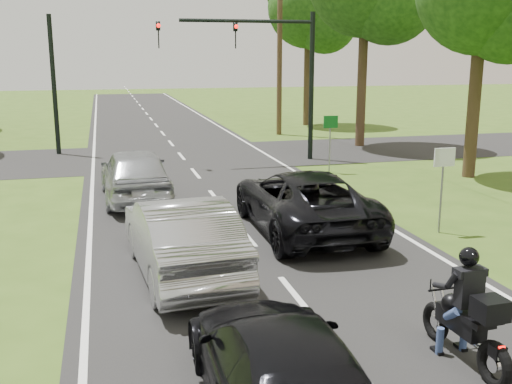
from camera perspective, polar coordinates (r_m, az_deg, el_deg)
ground at (r=11.08m, az=3.87°, el=-9.97°), size 140.00×140.00×0.00m
road at (r=20.40m, az=-4.92°, el=0.72°), size 8.00×100.00×0.01m
cross_road at (r=26.24m, az=-7.11°, el=3.40°), size 60.00×7.00×0.01m
motorcycle_rider at (r=9.09m, az=19.54°, el=-11.32°), size 0.57×2.02×1.74m
dark_suv at (r=14.90m, az=4.51°, el=-0.81°), size 2.58×5.53×1.53m
silver_sedan at (r=11.94m, az=-7.16°, el=-4.23°), size 2.03×4.91×1.58m
silver_suv at (r=18.32m, az=-11.44°, el=1.71°), size 2.07×4.81×1.62m
dark_car_behind at (r=7.45m, az=2.29°, el=-16.40°), size 1.87×4.47×1.29m
traffic_signal at (r=24.58m, az=1.16°, el=12.53°), size 6.38×0.44×6.00m
signal_pole_far at (r=27.78m, az=-18.69°, el=9.57°), size 0.20×0.20×6.00m
utility_pole_far at (r=33.07m, az=2.27°, el=14.27°), size 1.60×0.28×10.00m
sign_white at (r=15.19m, az=17.43°, el=2.06°), size 0.55×0.07×2.12m
sign_green at (r=22.37m, az=7.10°, el=5.88°), size 0.55×0.07×2.12m
tree_row_e at (r=37.76m, az=5.56°, el=16.71°), size 5.28×5.12×9.61m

